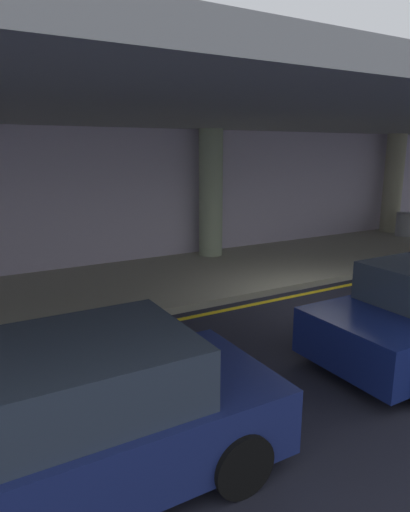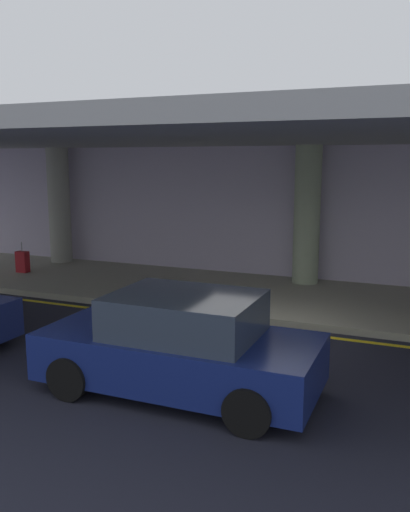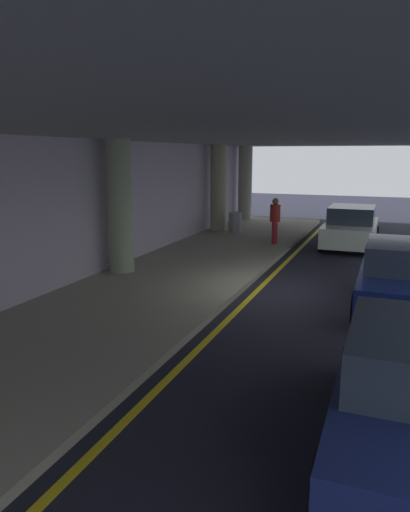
# 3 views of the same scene
# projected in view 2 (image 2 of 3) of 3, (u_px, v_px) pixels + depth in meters

# --- Properties ---
(ground_plane) EXTENTS (60.00, 60.00, 0.00)m
(ground_plane) POSITION_uv_depth(u_px,v_px,m) (252.00, 340.00, 10.36)
(ground_plane) COLOR black
(sidewalk) EXTENTS (26.00, 4.20, 0.15)m
(sidewalk) POSITION_uv_depth(u_px,v_px,m) (291.00, 298.00, 13.17)
(sidewalk) COLOR gray
(sidewalk) RESTS_ON ground
(lane_stripe_yellow) EXTENTS (26.00, 0.14, 0.01)m
(lane_stripe_yellow) POSITION_uv_depth(u_px,v_px,m) (263.00, 329.00, 11.00)
(lane_stripe_yellow) COLOR yellow
(lane_stripe_yellow) RESTS_ON ground
(support_column_far_left) EXTENTS (0.69, 0.69, 3.65)m
(support_column_far_left) POSITION_uv_depth(u_px,v_px,m) (59.00, 205.00, 17.29)
(support_column_far_left) COLOR gray
(support_column_far_left) RESTS_ON sidewalk
(support_column_left_mid) EXTENTS (0.69, 0.69, 3.65)m
(support_column_left_mid) POSITION_uv_depth(u_px,v_px,m) (307.00, 215.00, 14.27)
(support_column_left_mid) COLOR gray
(support_column_left_mid) RESTS_ON sidewalk
(ceiling_overhang) EXTENTS (28.00, 13.20, 0.30)m
(ceiling_overhang) POSITION_uv_depth(u_px,v_px,m) (290.00, 135.00, 12.04)
(ceiling_overhang) COLOR gray
(ceiling_overhang) RESTS_ON support_column_far_left
(terminal_back_wall) EXTENTS (26.00, 0.30, 3.80)m
(terminal_back_wall) POSITION_uv_depth(u_px,v_px,m) (312.00, 215.00, 14.90)
(terminal_back_wall) COLOR #B4A9C1
(terminal_back_wall) RESTS_ON ground
(car_navy) EXTENTS (4.10, 1.92, 1.50)m
(car_navy) POSITION_uv_depth(u_px,v_px,m) (181.00, 346.00, 7.92)
(car_navy) COLOR navy
(car_navy) RESTS_ON ground
(suitcase_upright_primary) EXTENTS (0.36, 0.22, 0.90)m
(suitcase_upright_primary) POSITION_uv_depth(u_px,v_px,m) (23.00, 262.00, 15.86)
(suitcase_upright_primary) COLOR maroon
(suitcase_upright_primary) RESTS_ON sidewalk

